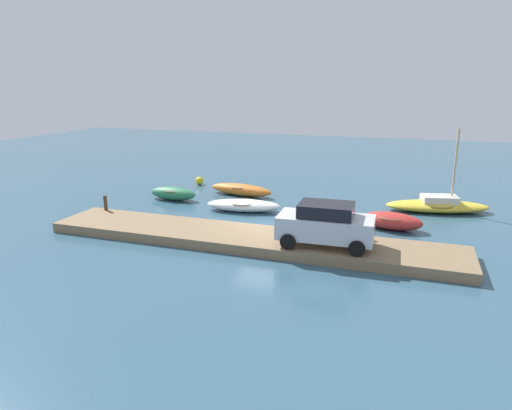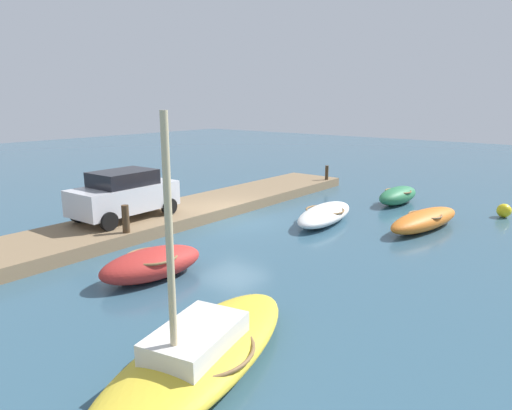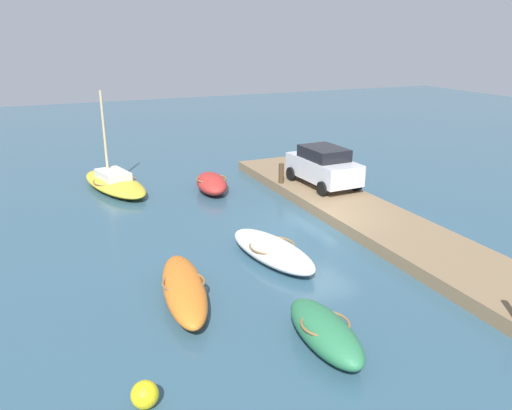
{
  "view_description": "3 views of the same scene",
  "coord_description": "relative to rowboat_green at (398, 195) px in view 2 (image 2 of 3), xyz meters",
  "views": [
    {
      "loc": [
        6.7,
        -20.09,
        6.95
      ],
      "look_at": [
        -0.8,
        1.62,
        0.81
      ],
      "focal_mm": 32.13,
      "sensor_mm": 36.0,
      "label": 1
    },
    {
      "loc": [
        13.24,
        11.85,
        4.76
      ],
      "look_at": [
        0.84,
        1.84,
        1.04
      ],
      "focal_mm": 31.83,
      "sensor_mm": 36.0,
      "label": 2
    },
    {
      "loc": [
        -16.01,
        9.8,
        7.17
      ],
      "look_at": [
        0.7,
        2.42,
        0.98
      ],
      "focal_mm": 35.92,
      "sensor_mm": 36.0,
      "label": 3
    }
  ],
  "objects": [
    {
      "name": "ground_plane",
      "position": [
        7.0,
        -4.02,
        -0.41
      ],
      "size": [
        84.0,
        84.0,
        0.0
      ],
      "primitive_type": "plane",
      "color": "#33566B"
    },
    {
      "name": "dock_platform",
      "position": [
        7.0,
        -5.94,
        -0.19
      ],
      "size": [
        18.77,
        3.08,
        0.44
      ],
      "primitive_type": "cube",
      "color": "#846B4C",
      "rests_on": "ground_plane"
    },
    {
      "name": "rowboat_green",
      "position": [
        0.0,
        0.0,
        0.0
      ],
      "size": [
        3.11,
        1.27,
        0.8
      ],
      "rotation": [
        0.0,
        0.0,
        -0.05
      ],
      "color": "#2D7A4C",
      "rests_on": "ground_plane"
    },
    {
      "name": "sailboat_yellow",
      "position": [
        15.22,
        2.48,
        -0.04
      ],
      "size": [
        5.87,
        3.15,
        4.61
      ],
      "rotation": [
        0.0,
        0.0,
        0.23
      ],
      "color": "gold",
      "rests_on": "ground_plane"
    },
    {
      "name": "rowboat_white",
      "position": [
        4.98,
        -0.99,
        -0.07
      ],
      "size": [
        4.34,
        2.12,
        0.65
      ],
      "rotation": [
        0.0,
        0.0,
        0.16
      ],
      "color": "white",
      "rests_on": "ground_plane"
    },
    {
      "name": "dinghy_red",
      "position": [
        12.99,
        -1.66,
        0.02
      ],
      "size": [
        3.13,
        1.81,
        0.83
      ],
      "rotation": [
        0.0,
        0.0,
        -0.16
      ],
      "color": "#B72D28",
      "rests_on": "ground_plane"
    },
    {
      "name": "rowboat_orange",
      "position": [
        3.51,
        2.45,
        -0.04
      ],
      "size": [
        4.43,
        1.82,
        0.73
      ],
      "rotation": [
        0.0,
        0.0,
        -0.16
      ],
      "color": "orange",
      "rests_on": "ground_plane"
    },
    {
      "name": "mooring_post_west",
      "position": [
        -1.42,
        -4.65,
        0.42
      ],
      "size": [
        0.18,
        0.18,
        0.78
      ],
      "primitive_type": "cylinder",
      "color": "#47331E",
      "rests_on": "dock_platform"
    },
    {
      "name": "mooring_post_mid_west",
      "position": [
        11.67,
        -4.65,
        0.5
      ],
      "size": [
        0.24,
        0.24,
        0.93
      ],
      "primitive_type": "cylinder",
      "color": "#47331E",
      "rests_on": "dock_platform"
    },
    {
      "name": "parked_car",
      "position": [
        10.56,
        -6.25,
        0.95
      ],
      "size": [
        3.96,
        2.13,
        1.79
      ],
      "rotation": [
        0.0,
        0.0,
        0.04
      ],
      "color": "silver",
      "rests_on": "dock_platform"
    },
    {
      "name": "marker_buoy",
      "position": [
        -0.35,
        4.39,
        -0.12
      ],
      "size": [
        0.57,
        0.57,
        0.57
      ],
      "primitive_type": "sphere",
      "color": "yellow",
      "rests_on": "ground_plane"
    }
  ]
}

